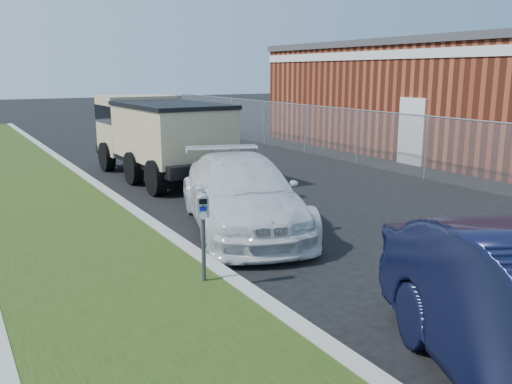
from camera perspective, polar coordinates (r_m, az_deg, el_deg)
ground at (r=9.62m, az=10.32°, el=-6.03°), size 120.00×120.00×0.00m
chainlink_fence at (r=18.43m, az=10.65°, el=6.83°), size 0.06×30.06×30.00m
brick_building at (r=23.37m, az=20.49°, el=9.55°), size 9.20×14.20×4.17m
parking_meter at (r=7.54m, az=-5.61°, el=-2.78°), size 0.20×0.16×1.28m
white_wagon at (r=10.63m, az=-1.66°, el=-0.11°), size 3.28×5.21×1.41m
dump_truck at (r=16.13m, az=-10.31°, el=6.16°), size 2.51×5.94×2.30m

